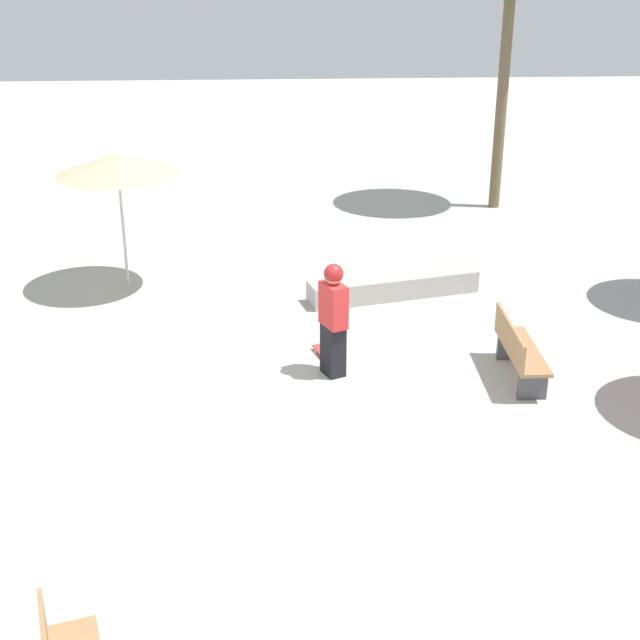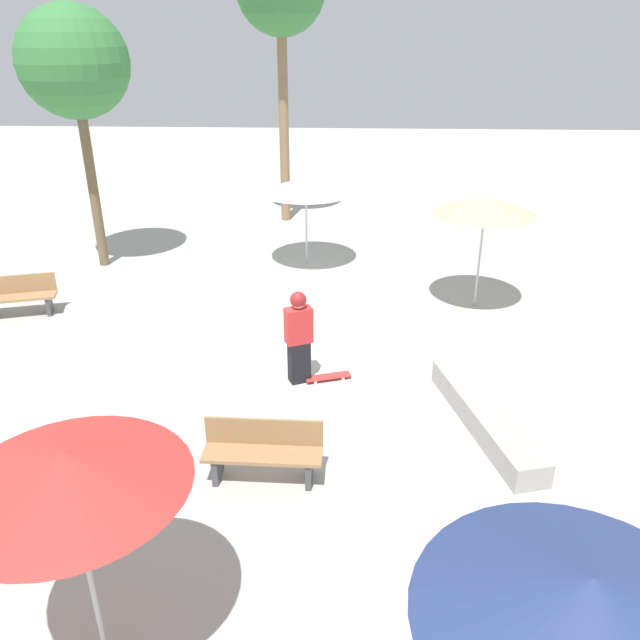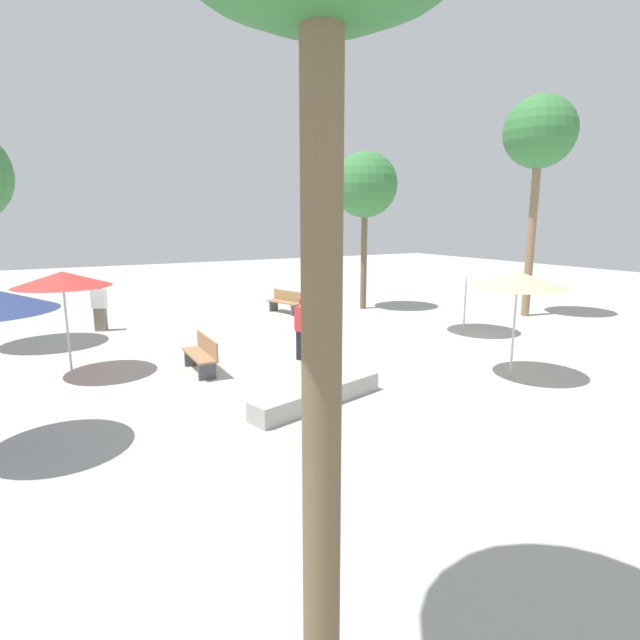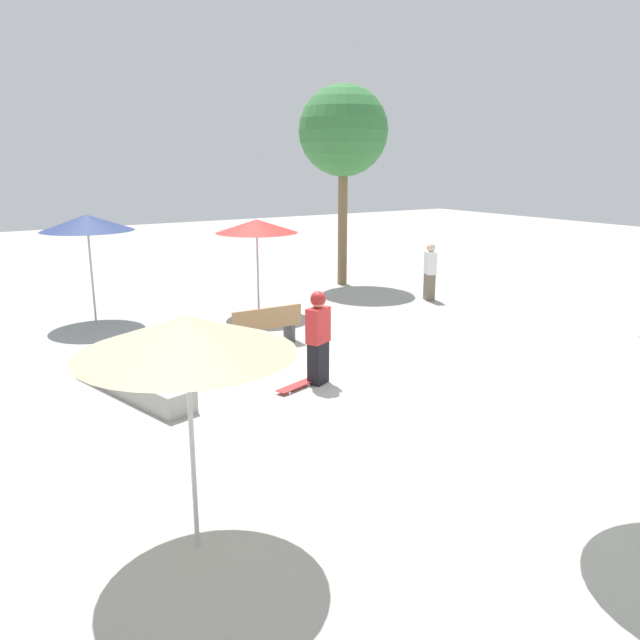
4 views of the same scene
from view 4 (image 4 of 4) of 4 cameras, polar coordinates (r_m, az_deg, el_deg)
name	(u,v)px [view 4 (image 4 of 4)]	position (r m, az deg, el deg)	size (l,w,h in m)	color
ground_plane	(354,377)	(11.50, 3.16, -5.18)	(60.00, 60.00, 0.00)	#B2AFA8
skater_main	(318,334)	(10.88, -0.17, -1.33)	(0.51, 0.41, 1.67)	black
skateboard	(295,386)	(10.85, -2.26, -6.06)	(0.82, 0.43, 0.07)	red
concrete_ledge	(132,383)	(11.09, -16.83, -5.51)	(1.27, 3.06, 0.38)	#A8A39E
bench_near	(265,326)	(13.31, -5.08, -0.57)	(1.61, 0.47, 0.85)	#47474C
shade_umbrella_red	(257,226)	(15.91, -5.81, 8.52)	(2.08, 2.08, 2.42)	#B7B7BC
shade_umbrella_navy	(87,223)	(15.86, -20.53, 8.32)	(2.17, 2.17, 2.61)	#B7B7BC
shade_umbrella_tan	(186,335)	(6.00, -12.15, -1.37)	(2.11, 2.11, 2.43)	#B7B7BC
palm_tree_center_left	(343,132)	(19.71, 2.15, 16.77)	(2.72, 2.72, 6.08)	brown
bystander_watching	(430,272)	(17.86, 10.02, 4.36)	(0.41, 0.50, 1.62)	#726656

